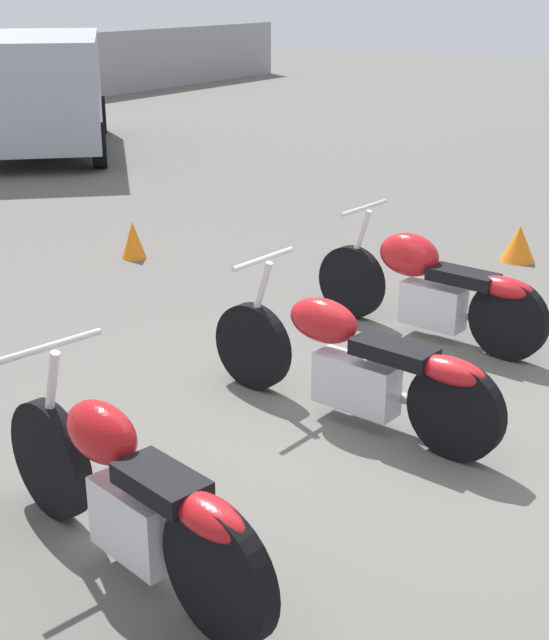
{
  "coord_description": "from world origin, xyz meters",
  "views": [
    {
      "loc": [
        -4.51,
        -2.5,
        2.7
      ],
      "look_at": [
        0.0,
        0.52,
        0.65
      ],
      "focal_mm": 50.0,
      "sensor_mm": 36.0,
      "label": 1
    }
  ],
  "objects": [
    {
      "name": "traffic_cone_far",
      "position": [
        2.15,
        3.73,
        0.2
      ],
      "size": [
        0.26,
        0.26,
        0.39
      ],
      "color": "orange",
      "rests_on": "ground_plane"
    },
    {
      "name": "motorcycle_slot_1",
      "position": [
        0.14,
        -0.0,
        0.41
      ],
      "size": [
        0.61,
        2.22,
        0.99
      ],
      "rotation": [
        0.0,
        0.0,
        -0.1
      ],
      "color": "black",
      "rests_on": "ground_plane"
    },
    {
      "name": "traffic_cone_near",
      "position": [
        4.29,
        0.34,
        0.19
      ],
      "size": [
        0.35,
        0.35,
        0.37
      ],
      "color": "orange",
      "rests_on": "ground_plane"
    },
    {
      "name": "motorcycle_slot_0",
      "position": [
        -1.86,
        0.1,
        0.43
      ],
      "size": [
        0.7,
        2.01,
        1.03
      ],
      "rotation": [
        0.0,
        0.0,
        -0.21
      ],
      "color": "black",
      "rests_on": "ground_plane"
    },
    {
      "name": "ground_plane",
      "position": [
        0.0,
        0.0,
        0.0
      ],
      "size": [
        60.0,
        60.0,
        0.0
      ],
      "primitive_type": "plane",
      "color": "#5B5954"
    },
    {
      "name": "motorcycle_slot_2",
      "position": [
        1.8,
        0.22,
        0.44
      ],
      "size": [
        0.63,
        2.07,
        0.99
      ],
      "rotation": [
        0.0,
        0.0,
        -0.1
      ],
      "color": "black",
      "rests_on": "ground_plane"
    },
    {
      "name": "parked_van",
      "position": [
        6.09,
        9.42,
        1.08
      ],
      "size": [
        4.83,
        4.76,
        1.91
      ],
      "rotation": [
        0.0,
        0.0,
        -0.8
      ],
      "color": "#999EA8",
      "rests_on": "ground_plane"
    }
  ]
}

